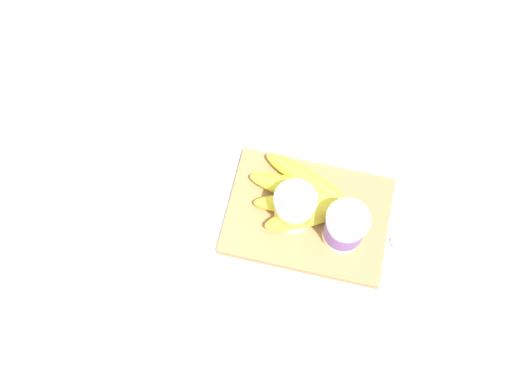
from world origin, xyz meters
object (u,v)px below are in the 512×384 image
Objects in this scene: yogurt_cup_front at (345,228)px; banana_bunch at (304,197)px; cutting_board at (308,216)px; yogurt_cup_back at (294,208)px; cereal_box at (152,145)px; spoon at (414,252)px.

banana_bunch is at bearing -32.68° from yogurt_cup_front.
cutting_board is 3.56× the size of yogurt_cup_back.
yogurt_cup_front is 0.46× the size of banana_bunch.
yogurt_cup_front is at bearing 158.67° from cereal_box.
banana_bunch is (0.08, -0.05, -0.03)m from yogurt_cup_front.
cutting_board is 2.18× the size of spoon.
yogurt_cup_back is at bearing -11.28° from yogurt_cup_front.
spoon is (-0.21, 0.05, -0.03)m from banana_bunch.
spoon is at bearing 176.32° from yogurt_cup_back.
spoon is at bearing 161.09° from cereal_box.
banana_bunch is (0.01, -0.02, 0.03)m from cutting_board.
cereal_box reaches higher than spoon.
cutting_board is at bearing 162.70° from cereal_box.
cereal_box is at bearing -5.46° from yogurt_cup_back.
banana_bunch is (-0.26, -0.01, -0.11)m from cereal_box.
yogurt_cup_front is at bearing 168.72° from yogurt_cup_back.
spoon is (-0.19, 0.02, -0.00)m from cutting_board.
cutting_board reaches higher than spoon.
banana_bunch is (-0.01, -0.03, -0.02)m from yogurt_cup_back.
spoon is at bearing 173.12° from cutting_board.
banana_bunch is 1.48× the size of spoon.
cutting_board is 1.47× the size of banana_bunch.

